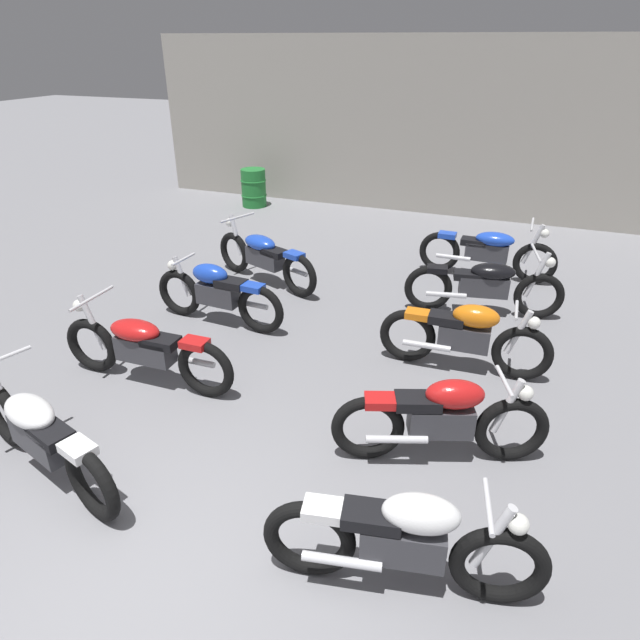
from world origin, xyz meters
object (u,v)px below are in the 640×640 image
object	(u,v)px
motorcycle_left_row_1	(144,347)
motorcycle_right_row_1	(442,418)
motorcycle_left_row_0	(40,434)
motorcycle_right_row_4	(488,251)
motorcycle_right_row_3	(485,285)
motorcycle_left_row_2	(217,292)
oil_drum	(254,188)
motorcycle_right_row_0	(404,540)
motorcycle_right_row_2	(465,335)
motorcycle_left_row_3	(264,256)

from	to	relation	value
motorcycle_left_row_1	motorcycle_right_row_1	distance (m)	3.29
motorcycle_left_row_0	motorcycle_right_row_4	distance (m)	6.88
motorcycle_left_row_0	motorcycle_right_row_3	world-z (taller)	same
motorcycle_left_row_2	oil_drum	bearing A→B (deg)	112.64
motorcycle_left_row_0	oil_drum	size ratio (longest dim) A/B	2.48
motorcycle_left_row_2	motorcycle_left_row_0	bearing A→B (deg)	-88.14
motorcycle_left_row_0	motorcycle_right_row_0	bearing A→B (deg)	0.43
motorcycle_right_row_1	motorcycle_right_row_2	distance (m)	1.65
motorcycle_right_row_3	oil_drum	distance (m)	6.85
motorcycle_left_row_1	motorcycle_right_row_2	distance (m)	3.62
motorcycle_left_row_0	oil_drum	distance (m)	8.97
motorcycle_left_row_2	motorcycle_right_row_0	world-z (taller)	same
motorcycle_left_row_1	motorcycle_left_row_3	size ratio (longest dim) A/B	1.05
motorcycle_left_row_3	motorcycle_right_row_3	distance (m)	3.35
motorcycle_right_row_1	motorcycle_right_row_2	bearing A→B (deg)	90.87
motorcycle_left_row_0	motorcycle_right_row_1	bearing A→B (deg)	24.72
motorcycle_left_row_1	motorcycle_right_row_4	bearing A→B (deg)	55.06
motorcycle_left_row_0	motorcycle_right_row_0	distance (m)	3.19
motorcycle_left_row_0	motorcycle_left_row_2	distance (m)	3.14
motorcycle_right_row_0	motorcycle_right_row_4	distance (m)	6.12
motorcycle_right_row_1	motorcycle_right_row_2	xyz separation A→B (m)	(-0.03, 1.65, 0.00)
motorcycle_left_row_2	motorcycle_right_row_2	size ratio (longest dim) A/B	1.00
motorcycle_left_row_2	oil_drum	xyz separation A→B (m)	(-2.30, 5.51, -0.03)
motorcycle_left_row_2	motorcycle_right_row_3	distance (m)	3.67
motorcycle_right_row_0	motorcycle_right_row_4	xyz separation A→B (m)	(-0.09, 6.12, -0.01)
motorcycle_right_row_1	motorcycle_right_row_4	size ratio (longest dim) A/B	0.87
motorcycle_right_row_2	motorcycle_right_row_3	xyz separation A→B (m)	(0.04, 1.60, -0.01)
motorcycle_left_row_0	motorcycle_right_row_0	xyz separation A→B (m)	(3.19, 0.02, 0.01)
motorcycle_right_row_0	motorcycle_right_row_1	distance (m)	1.45
motorcycle_right_row_0	motorcycle_right_row_2	world-z (taller)	same
motorcycle_right_row_0	motorcycle_left_row_1	bearing A→B (deg)	154.89
motorcycle_left_row_1	motorcycle_right_row_3	xyz separation A→B (m)	(3.31, 3.15, 0.00)
motorcycle_left_row_3	motorcycle_right_row_4	size ratio (longest dim) A/B	0.95
motorcycle_left_row_0	motorcycle_right_row_1	xyz separation A→B (m)	(3.19, 1.47, 0.01)
motorcycle_right_row_1	motorcycle_right_row_3	size ratio (longest dim) A/B	0.88
motorcycle_left_row_0	motorcycle_right_row_4	bearing A→B (deg)	63.24
motorcycle_left_row_2	motorcycle_left_row_3	size ratio (longest dim) A/B	0.96
motorcycle_right_row_3	oil_drum	size ratio (longest dim) A/B	2.53
motorcycle_left_row_1	motorcycle_right_row_1	bearing A→B (deg)	-1.69
motorcycle_right_row_1	motorcycle_right_row_4	world-z (taller)	motorcycle_right_row_4
motorcycle_left_row_3	motorcycle_left_row_1	bearing A→B (deg)	-89.29
motorcycle_left_row_1	motorcycle_right_row_1	world-z (taller)	motorcycle_left_row_1
motorcycle_left_row_3	motorcycle_left_row_2	bearing A→B (deg)	-88.63
motorcycle_left_row_2	motorcycle_right_row_0	bearing A→B (deg)	-43.39
motorcycle_left_row_2	motorcycle_left_row_3	xyz separation A→B (m)	(-0.04, 1.49, -0.01)
motorcycle_left_row_2	motorcycle_right_row_3	size ratio (longest dim) A/B	0.92
motorcycle_left_row_1	motorcycle_right_row_0	world-z (taller)	motorcycle_left_row_1
motorcycle_right_row_0	motorcycle_right_row_4	world-z (taller)	motorcycle_right_row_4
motorcycle_right_row_2	oil_drum	distance (m)	7.84
motorcycle_left_row_0	motorcycle_right_row_2	xyz separation A→B (m)	(3.17, 3.12, 0.01)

